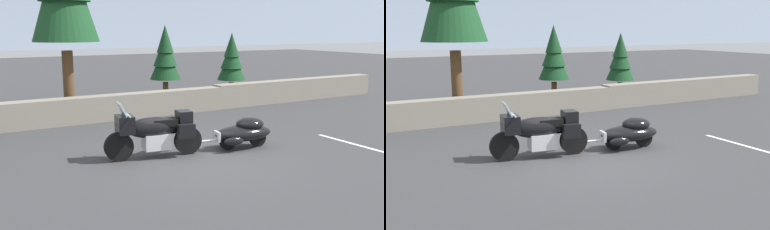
% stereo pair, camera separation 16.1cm
% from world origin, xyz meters
% --- Properties ---
extents(ground_plane, '(80.00, 80.00, 0.00)m').
position_xyz_m(ground_plane, '(0.00, 0.00, 0.00)').
color(ground_plane, '#38383A').
extents(stone_guard_wall, '(24.00, 0.60, 0.95)m').
position_xyz_m(stone_guard_wall, '(0.32, 5.27, 0.44)').
color(stone_guard_wall, gray).
rests_on(stone_guard_wall, ground).
extents(touring_motorcycle, '(2.30, 0.96, 1.33)m').
position_xyz_m(touring_motorcycle, '(-0.79, 0.60, 0.62)').
color(touring_motorcycle, black).
rests_on(touring_motorcycle, ground).
extents(car_shaped_trailer, '(2.23, 0.94, 0.76)m').
position_xyz_m(car_shaped_trailer, '(1.49, 0.24, 0.41)').
color(car_shaped_trailer, black).
rests_on(car_shaped_trailer, ground).
extents(pine_tree_secondary, '(1.13, 1.13, 2.77)m').
position_xyz_m(pine_tree_secondary, '(5.33, 6.26, 1.73)').
color(pine_tree_secondary, brown).
rests_on(pine_tree_secondary, ground).
extents(pine_tree_far_right, '(1.19, 1.19, 3.07)m').
position_xyz_m(pine_tree_far_right, '(2.74, 6.98, 1.92)').
color(pine_tree_far_right, brown).
rests_on(pine_tree_far_right, ground).
extents(parking_stripe_marker, '(0.12, 3.60, 0.01)m').
position_xyz_m(parking_stripe_marker, '(4.18, -1.50, 0.00)').
color(parking_stripe_marker, silver).
rests_on(parking_stripe_marker, ground).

